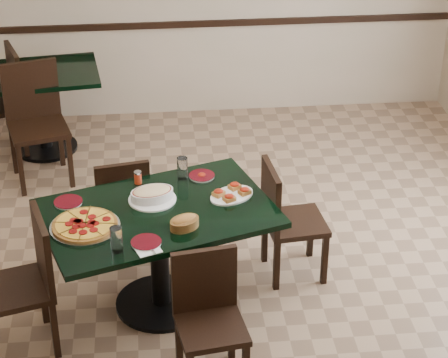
{
  "coord_description": "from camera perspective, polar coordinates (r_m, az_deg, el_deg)",
  "views": [
    {
      "loc": [
        -0.42,
        -5.05,
        3.68
      ],
      "look_at": [
        0.06,
        0.0,
        0.78
      ],
      "focal_mm": 70.0,
      "sensor_mm": 36.0,
      "label": 1
    }
  ],
  "objects": [
    {
      "name": "side_plate_far_l",
      "position": [
        5.73,
        -10.14,
        -1.49
      ],
      "size": [
        0.19,
        0.19,
        0.02
      ],
      "rotation": [
        0.0,
        0.0,
        0.62
      ],
      "color": "silver",
      "rests_on": "main_table"
    },
    {
      "name": "pepperoni_pizza",
      "position": [
        5.46,
        -9.08,
        -2.99
      ],
      "size": [
        0.44,
        0.44,
        0.04
      ],
      "rotation": [
        0.0,
        0.0,
        0.64
      ],
      "color": "silver",
      "rests_on": "main_table"
    },
    {
      "name": "chair_right",
      "position": [
        6.03,
        3.98,
        -2.4
      ],
      "size": [
        0.44,
        0.44,
        0.87
      ],
      "rotation": [
        0.0,
        0.0,
        1.68
      ],
      "color": "black",
      "rests_on": "floor"
    },
    {
      "name": "lasagna_casserole",
      "position": [
        5.67,
        -4.72,
        -1.0
      ],
      "size": [
        0.32,
        0.31,
        0.09
      ],
      "rotation": [
        0.0,
        0.0,
        0.26
      ],
      "color": "silver",
      "rests_on": "main_table"
    },
    {
      "name": "bread_basket",
      "position": [
        5.38,
        -2.6,
        -2.84
      ],
      "size": [
        0.23,
        0.21,
        0.09
      ],
      "rotation": [
        0.0,
        0.0,
        0.53
      ],
      "color": "brown",
      "rests_on": "main_table"
    },
    {
      "name": "chair_near",
      "position": [
        5.19,
        -1.03,
        -8.64
      ],
      "size": [
        0.44,
        0.44,
        0.84
      ],
      "rotation": [
        0.0,
        0.0,
        0.15
      ],
      "color": "black",
      "rests_on": "floor"
    },
    {
      "name": "main_table",
      "position": [
        5.68,
        -4.3,
        -3.64
      ],
      "size": [
        1.66,
        1.33,
        0.75
      ],
      "rotation": [
        0.0,
        0.0,
        0.31
      ],
      "color": "black",
      "rests_on": "floor"
    },
    {
      "name": "pepper_shaker",
      "position": [
        5.87,
        -5.65,
        0.11
      ],
      "size": [
        0.05,
        0.05,
        0.09
      ],
      "color": "red",
      "rests_on": "main_table"
    },
    {
      "name": "side_plate_near",
      "position": [
        5.27,
        -5.11,
        -4.14
      ],
      "size": [
        0.19,
        0.19,
        0.02
      ],
      "rotation": [
        0.0,
        0.0,
        0.49
      ],
      "color": "silver",
      "rests_on": "main_table"
    },
    {
      "name": "bruschetta_platter",
      "position": [
        5.7,
        0.5,
        -0.94
      ],
      "size": [
        0.38,
        0.35,
        0.05
      ],
      "rotation": [
        0.0,
        0.0,
        0.57
      ],
      "color": "silver",
      "rests_on": "main_table"
    },
    {
      "name": "water_glass_b",
      "position": [
        5.18,
        -7.04,
        -3.94
      ],
      "size": [
        0.07,
        0.07,
        0.16
      ],
      "primitive_type": "cylinder",
      "color": "silver",
      "rests_on": "main_table"
    },
    {
      "name": "floor",
      "position": [
        6.27,
        -0.58,
        -6.26
      ],
      "size": [
        5.5,
        5.5,
        0.0
      ],
      "primitive_type": "plane",
      "color": "#82654B",
      "rests_on": "ground"
    },
    {
      "name": "chair_far",
      "position": [
        6.26,
        -6.67,
        -1.55
      ],
      "size": [
        0.44,
        0.44,
        0.82
      ],
      "rotation": [
        0.0,
        0.0,
        3.32
      ],
      "color": "black",
      "rests_on": "floor"
    },
    {
      "name": "back_table",
      "position": [
        7.85,
        -11.88,
        5.34
      ],
      "size": [
        1.1,
        0.86,
        0.75
      ],
      "rotation": [
        0.0,
        0.0,
        0.12
      ],
      "color": "black",
      "rests_on": "floor"
    },
    {
      "name": "chair_left",
      "position": [
        5.51,
        -12.68,
        -6.24
      ],
      "size": [
        0.53,
        0.53,
        0.92
      ],
      "rotation": [
        0.0,
        0.0,
        -1.3
      ],
      "color": "black",
      "rests_on": "floor"
    },
    {
      "name": "napkin_setting",
      "position": [
        5.22,
        -5.0,
        -4.56
      ],
      "size": [
        0.18,
        0.18,
        0.01
      ],
      "rotation": [
        0.0,
        0.0,
        0.35
      ],
      "color": "white",
      "rests_on": "main_table"
    },
    {
      "name": "back_chair_left",
      "position": [
        7.87,
        -14.18,
        5.27
      ],
      "size": [
        0.57,
        0.57,
        0.97
      ],
      "rotation": [
        0.0,
        0.0,
        -1.25
      ],
      "color": "black",
      "rests_on": "floor"
    },
    {
      "name": "room_shell",
      "position": [
        7.37,
        6.24,
        9.62
      ],
      "size": [
        5.5,
        5.5,
        5.5
      ],
      "color": "silver",
      "rests_on": "floor"
    },
    {
      "name": "water_glass_a",
      "position": [
        5.89,
        -2.73,
        0.71
      ],
      "size": [
        0.07,
        0.07,
        0.16
      ],
      "primitive_type": "cylinder",
      "color": "silver",
      "rests_on": "main_table"
    },
    {
      "name": "side_plate_far_r",
      "position": [
        5.94,
        -1.46,
        0.22
      ],
      "size": [
        0.18,
        0.18,
        0.03
      ],
      "rotation": [
        0.0,
        0.0,
        0.06
      ],
      "color": "silver",
      "rests_on": "main_table"
    },
    {
      "name": "back_chair_near",
      "position": [
        7.41,
        -12.22,
        4.09
      ],
      "size": [
        0.57,
        0.57,
        0.99
      ],
      "rotation": [
        0.0,
        0.0,
        0.26
      ],
      "color": "black",
      "rests_on": "floor"
    }
  ]
}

